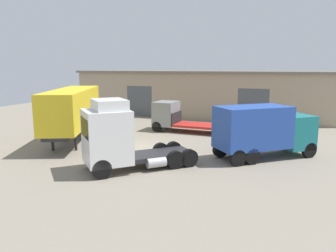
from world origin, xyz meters
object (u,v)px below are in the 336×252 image
object	(u,v)px
tractor_unit_white	(116,137)
container_trailer_orange	(73,109)
box_truck_teal	(263,129)
gravel_pile	(71,117)
flatbed_truck_grey	(179,117)

from	to	relation	value
tractor_unit_white	container_trailer_orange	size ratio (longest dim) A/B	0.61
box_truck_teal	gravel_pile	xyz separation A→B (m)	(-19.42, 5.88, -1.07)
tractor_unit_white	gravel_pile	xyz separation A→B (m)	(-11.91, 11.63, -1.10)
tractor_unit_white	flatbed_truck_grey	size ratio (longest dim) A/B	0.74
flatbed_truck_grey	box_truck_teal	bearing A→B (deg)	142.29
container_trailer_orange	flatbed_truck_grey	bearing A→B (deg)	113.41
flatbed_truck_grey	box_truck_teal	world-z (taller)	box_truck_teal
tractor_unit_white	box_truck_teal	size ratio (longest dim) A/B	0.97
flatbed_truck_grey	box_truck_teal	distance (m)	10.32
flatbed_truck_grey	gravel_pile	bearing A→B (deg)	4.90
tractor_unit_white	gravel_pile	distance (m)	16.68
container_trailer_orange	box_truck_teal	bearing A→B (deg)	67.89
tractor_unit_white	flatbed_truck_grey	bearing A→B (deg)	-132.99
flatbed_truck_grey	box_truck_teal	xyz separation A→B (m)	(7.96, -6.53, 0.63)
tractor_unit_white	gravel_pile	size ratio (longest dim) A/B	1.50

